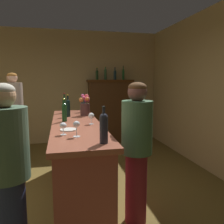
{
  "coord_description": "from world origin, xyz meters",
  "views": [
    {
      "loc": [
        0.22,
        -2.67,
        1.58
      ],
      "look_at": [
        0.93,
        0.47,
        1.13
      ],
      "focal_mm": 36.17,
      "sensor_mm": 36.0,
      "label": 1
    }
  ],
  "objects_px": {
    "wine_bottle_rose": "(64,104)",
    "cheese_plate": "(68,130)",
    "wine_glass_rear": "(63,126)",
    "flower_arrangement": "(85,106)",
    "wine_bottle_merlot": "(104,127)",
    "display_bottle_midleft": "(105,74)",
    "patron_in_grey": "(14,118)",
    "wine_bottle_syrah": "(83,104)",
    "wine_bottle_chardonnay": "(68,107)",
    "display_cabinet": "(110,110)",
    "display_bottle_midright": "(123,74)",
    "bar_counter": "(77,160)",
    "display_bottle_center": "(115,74)",
    "wine_glass_front": "(91,116)",
    "display_bottle_left": "(97,74)",
    "wine_glass_spare": "(76,125)",
    "wine_glass_mid": "(67,109)",
    "wine_bottle_pinot": "(64,111)",
    "patron_in_navy": "(8,171)",
    "bartender": "(137,147)"
  },
  "relations": [
    {
      "from": "display_bottle_midright",
      "to": "patron_in_grey",
      "type": "distance_m",
      "value": 2.9
    },
    {
      "from": "wine_bottle_rose",
      "to": "bartender",
      "type": "relative_size",
      "value": 0.21
    },
    {
      "from": "wine_bottle_chardonnay",
      "to": "patron_in_grey",
      "type": "bearing_deg",
      "value": 143.37
    },
    {
      "from": "display_bottle_midright",
      "to": "wine_glass_rear",
      "type": "bearing_deg",
      "value": -114.95
    },
    {
      "from": "display_bottle_left",
      "to": "wine_bottle_merlot",
      "type": "bearing_deg",
      "value": -98.16
    },
    {
      "from": "wine_bottle_chardonnay",
      "to": "wine_glass_spare",
      "type": "distance_m",
      "value": 1.27
    },
    {
      "from": "wine_bottle_syrah",
      "to": "wine_bottle_chardonnay",
      "type": "bearing_deg",
      "value": -120.57
    },
    {
      "from": "display_bottle_left",
      "to": "patron_in_navy",
      "type": "height_order",
      "value": "display_bottle_left"
    },
    {
      "from": "wine_glass_front",
      "to": "display_bottle_left",
      "type": "distance_m",
      "value": 2.94
    },
    {
      "from": "wine_bottle_rose",
      "to": "patron_in_grey",
      "type": "bearing_deg",
      "value": 164.29
    },
    {
      "from": "wine_glass_spare",
      "to": "display_bottle_left",
      "type": "bearing_deg",
      "value": 77.71
    },
    {
      "from": "wine_bottle_rose",
      "to": "display_bottle_midright",
      "type": "distance_m",
      "value": 2.37
    },
    {
      "from": "display_bottle_left",
      "to": "display_cabinet",
      "type": "bearing_deg",
      "value": 0.0
    },
    {
      "from": "wine_glass_spare",
      "to": "display_bottle_midright",
      "type": "relative_size",
      "value": 0.45
    },
    {
      "from": "wine_bottle_chardonnay",
      "to": "wine_glass_rear",
      "type": "height_order",
      "value": "wine_bottle_chardonnay"
    },
    {
      "from": "wine_glass_rear",
      "to": "flower_arrangement",
      "type": "bearing_deg",
      "value": 73.99
    },
    {
      "from": "display_bottle_midleft",
      "to": "display_bottle_center",
      "type": "distance_m",
      "value": 0.25
    },
    {
      "from": "flower_arrangement",
      "to": "display_bottle_center",
      "type": "distance_m",
      "value": 2.38
    },
    {
      "from": "wine_glass_mid",
      "to": "patron_in_grey",
      "type": "relative_size",
      "value": 0.08
    },
    {
      "from": "wine_glass_front",
      "to": "wine_glass_mid",
      "type": "xyz_separation_m",
      "value": [
        -0.28,
        0.85,
        -0.0
      ]
    },
    {
      "from": "flower_arrangement",
      "to": "display_bottle_midleft",
      "type": "bearing_deg",
      "value": 70.75
    },
    {
      "from": "wine_bottle_syrah",
      "to": "flower_arrangement",
      "type": "height_order",
      "value": "flower_arrangement"
    },
    {
      "from": "wine_bottle_syrah",
      "to": "wine_bottle_pinot",
      "type": "bearing_deg",
      "value": -111.25
    },
    {
      "from": "cheese_plate",
      "to": "display_bottle_midleft",
      "type": "height_order",
      "value": "display_bottle_midleft"
    },
    {
      "from": "wine_glass_mid",
      "to": "flower_arrangement",
      "type": "relative_size",
      "value": 0.39
    },
    {
      "from": "display_cabinet",
      "to": "display_bottle_midright",
      "type": "bearing_deg",
      "value": 0.0
    },
    {
      "from": "wine_bottle_chardonnay",
      "to": "wine_glass_spare",
      "type": "bearing_deg",
      "value": -88.17
    },
    {
      "from": "wine_bottle_syrah",
      "to": "display_bottle_midleft",
      "type": "height_order",
      "value": "display_bottle_midleft"
    },
    {
      "from": "wine_bottle_syrah",
      "to": "patron_in_grey",
      "type": "xyz_separation_m",
      "value": [
        -1.17,
        0.19,
        -0.24
      ]
    },
    {
      "from": "display_bottle_center",
      "to": "wine_bottle_pinot",
      "type": "bearing_deg",
      "value": -116.99
    },
    {
      "from": "bartender",
      "to": "display_cabinet",
      "type": "bearing_deg",
      "value": -113.89
    },
    {
      "from": "wine_glass_spare",
      "to": "patron_in_grey",
      "type": "relative_size",
      "value": 0.09
    },
    {
      "from": "wine_glass_front",
      "to": "display_bottle_midright",
      "type": "xyz_separation_m",
      "value": [
        1.2,
        2.83,
        0.61
      ]
    },
    {
      "from": "wine_glass_spare",
      "to": "display_cabinet",
      "type": "bearing_deg",
      "value": 72.59
    },
    {
      "from": "wine_glass_spare",
      "to": "cheese_plate",
      "type": "xyz_separation_m",
      "value": [
        -0.07,
        0.32,
        -0.11
      ]
    },
    {
      "from": "wine_bottle_pinot",
      "to": "flower_arrangement",
      "type": "relative_size",
      "value": 0.92
    },
    {
      "from": "bar_counter",
      "to": "display_bottle_center",
      "type": "height_order",
      "value": "display_bottle_center"
    },
    {
      "from": "patron_in_grey",
      "to": "wine_glass_rear",
      "type": "bearing_deg",
      "value": 1.37
    },
    {
      "from": "wine_glass_front",
      "to": "wine_glass_spare",
      "type": "height_order",
      "value": "wine_glass_spare"
    },
    {
      "from": "wine_bottle_rose",
      "to": "cheese_plate",
      "type": "bearing_deg",
      "value": -89.25
    },
    {
      "from": "display_cabinet",
      "to": "wine_glass_mid",
      "type": "height_order",
      "value": "display_cabinet"
    },
    {
      "from": "cheese_plate",
      "to": "patron_in_grey",
      "type": "bearing_deg",
      "value": 118.07
    },
    {
      "from": "bar_counter",
      "to": "patron_in_grey",
      "type": "height_order",
      "value": "patron_in_grey"
    },
    {
      "from": "wine_bottle_merlot",
      "to": "cheese_plate",
      "type": "xyz_separation_m",
      "value": [
        -0.28,
        0.6,
        -0.14
      ]
    },
    {
      "from": "flower_arrangement",
      "to": "bartender",
      "type": "height_order",
      "value": "bartender"
    },
    {
      "from": "wine_glass_mid",
      "to": "wine_bottle_pinot",
      "type": "bearing_deg",
      "value": -94.14
    },
    {
      "from": "wine_bottle_syrah",
      "to": "flower_arrangement",
      "type": "relative_size",
      "value": 0.96
    },
    {
      "from": "bar_counter",
      "to": "patron_in_grey",
      "type": "xyz_separation_m",
      "value": [
        -0.97,
        1.17,
        0.42
      ]
    },
    {
      "from": "wine_bottle_syrah",
      "to": "wine_bottle_rose",
      "type": "bearing_deg",
      "value": -171.41
    },
    {
      "from": "wine_bottle_merlot",
      "to": "wine_bottle_chardonnay",
      "type": "bearing_deg",
      "value": 99.34
    }
  ]
}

